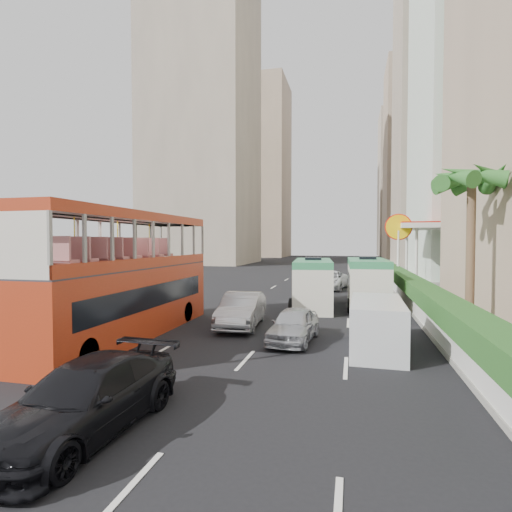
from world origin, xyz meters
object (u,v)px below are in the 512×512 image
(car_silver_lane_a, at_px, (242,326))
(car_black, at_px, (87,432))
(panel_van_near, at_px, (377,325))
(minibus_near, at_px, (313,284))
(shell_station, at_px, (436,255))
(minibus_far, at_px, (367,283))
(panel_van_far, at_px, (362,272))
(palm_tree, at_px, (470,254))
(van_asset, at_px, (329,289))
(car_silver_lane_b, at_px, (294,342))
(double_decker_bus, at_px, (125,275))

(car_silver_lane_a, bearing_deg, car_black, -95.84)
(panel_van_near, bearing_deg, minibus_near, 110.79)
(car_black, xyz_separation_m, minibus_near, (2.96, 16.70, 1.41))
(panel_van_near, relative_size, shell_station, 0.56)
(car_silver_lane_a, bearing_deg, minibus_near, 62.43)
(minibus_far, bearing_deg, shell_station, 63.05)
(panel_van_far, bearing_deg, minibus_far, -91.67)
(panel_van_far, xyz_separation_m, palm_tree, (3.99, -20.42, 2.32))
(shell_station, bearing_deg, car_black, -111.87)
(van_asset, relative_size, panel_van_far, 1.01)
(car_silver_lane_b, relative_size, minibus_near, 0.60)
(palm_tree, bearing_deg, minibus_far, 123.82)
(car_black, bearing_deg, minibus_near, 83.51)
(car_silver_lane_b, distance_m, shell_station, 24.17)
(car_silver_lane_b, relative_size, palm_tree, 0.60)
(panel_van_far, height_order, shell_station, shell_station)
(car_silver_lane_a, relative_size, van_asset, 0.87)
(panel_van_far, bearing_deg, van_asset, -117.08)
(minibus_far, distance_m, shell_station, 14.52)
(van_asset, bearing_deg, shell_station, 33.36)
(car_silver_lane_b, height_order, car_black, car_black)
(minibus_far, bearing_deg, panel_van_near, -91.66)
(double_decker_bus, height_order, minibus_near, double_decker_bus)
(double_decker_bus, height_order, van_asset, double_decker_bus)
(car_black, bearing_deg, car_silver_lane_b, 73.65)
(panel_van_far, bearing_deg, shell_station, -14.70)
(car_silver_lane_b, xyz_separation_m, palm_tree, (7.02, 3.17, 3.38))
(shell_station, bearing_deg, van_asset, -154.33)
(car_black, relative_size, shell_station, 0.61)
(car_black, height_order, minibus_far, minibus_far)
(double_decker_bus, xyz_separation_m, car_silver_lane_b, (6.78, 0.83, -2.53))
(car_silver_lane_a, bearing_deg, panel_van_near, -29.16)
(car_silver_lane_b, relative_size, shell_station, 0.48)
(double_decker_bus, xyz_separation_m, panel_van_near, (9.83, 0.37, -1.64))
(car_silver_lane_b, xyz_separation_m, panel_van_near, (3.06, -0.47, 0.89))
(shell_station, bearing_deg, minibus_far, -115.26)
(double_decker_bus, xyz_separation_m, car_silver_lane_a, (4.06, 3.06, -2.53))
(palm_tree, bearing_deg, shell_station, 83.40)
(car_black, bearing_deg, car_silver_lane_a, 91.90)
(car_silver_lane_a, relative_size, shell_station, 0.58)
(car_silver_lane_a, bearing_deg, car_silver_lane_b, -43.49)
(car_black, distance_m, palm_tree, 15.65)
(car_black, relative_size, minibus_near, 0.77)
(double_decker_bus, xyz_separation_m, car_black, (3.75, -7.51, -2.53))
(panel_van_far, bearing_deg, palm_tree, -80.70)
(car_black, bearing_deg, minibus_far, 74.35)
(panel_van_near, relative_size, panel_van_far, 0.84)
(double_decker_bus, distance_m, minibus_near, 11.44)
(panel_van_near, height_order, palm_tree, palm_tree)
(double_decker_bus, relative_size, shell_station, 1.38)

